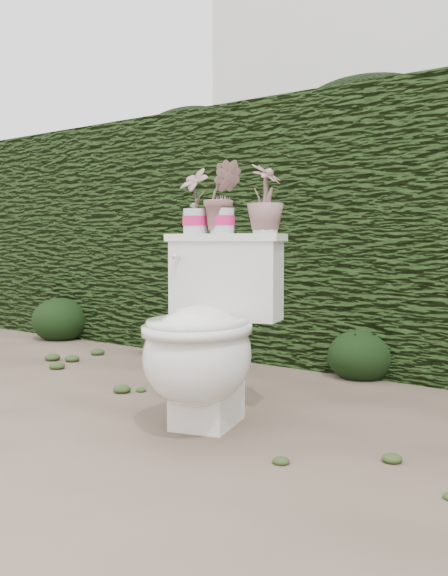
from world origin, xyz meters
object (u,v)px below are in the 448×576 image
Objects in this scene: toilet at (205,339)px; potted_plant_right at (265,200)px; potted_plant_left at (195,202)px; potted_plant_center at (222,199)px.

potted_plant_right is (0.10, 0.28, 0.56)m from toilet.
toilet is 0.63m from potted_plant_right.
potted_plant_left is at bearing 120.97° from toilet.
potted_plant_center reaches higher than potted_plant_right.
toilet is at bearing 156.71° from potted_plant_right.
toilet is at bearing -104.67° from potted_plant_center.
toilet is 0.62m from potted_plant_left.
potted_plant_left is at bearing 161.14° from potted_plant_center.
potted_plant_left is 0.13m from potted_plant_center.
potted_plant_right is (0.31, 0.09, 0.00)m from potted_plant_left.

